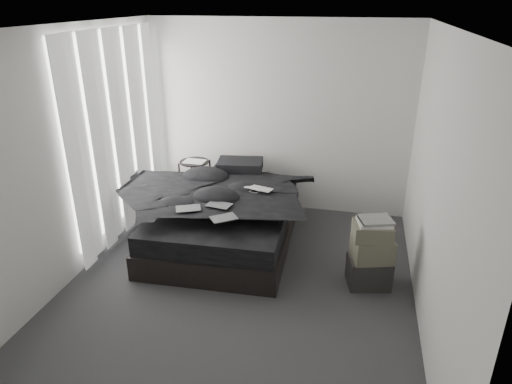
% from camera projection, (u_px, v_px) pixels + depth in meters
% --- Properties ---
extents(floor, '(3.60, 4.20, 0.01)m').
position_uv_depth(floor, '(239.00, 285.00, 4.86)').
color(floor, '#363639').
rests_on(floor, ground).
extents(ceiling, '(3.60, 4.20, 0.01)m').
position_uv_depth(ceiling, '(235.00, 27.00, 3.83)').
color(ceiling, white).
rests_on(ceiling, ground).
extents(wall_back, '(3.60, 0.01, 2.60)m').
position_uv_depth(wall_back, '(277.00, 118.00, 6.22)').
color(wall_back, silver).
rests_on(wall_back, ground).
extents(wall_front, '(3.60, 0.01, 2.60)m').
position_uv_depth(wall_front, '(135.00, 305.00, 2.46)').
color(wall_front, silver).
rests_on(wall_front, ground).
extents(wall_left, '(0.01, 4.20, 2.60)m').
position_uv_depth(wall_left, '(69.00, 158.00, 4.71)').
color(wall_left, silver).
rests_on(wall_left, ground).
extents(wall_right, '(0.01, 4.20, 2.60)m').
position_uv_depth(wall_right, '(436.00, 188.00, 3.97)').
color(wall_right, silver).
rests_on(wall_right, ground).
extents(window_left, '(0.02, 2.00, 2.30)m').
position_uv_depth(window_left, '(114.00, 130.00, 5.50)').
color(window_left, white).
rests_on(window_left, wall_left).
extents(curtain_left, '(0.06, 2.12, 2.48)m').
position_uv_depth(curtain_left, '(119.00, 136.00, 5.51)').
color(curtain_left, white).
rests_on(curtain_left, wall_left).
extents(bed, '(1.69, 2.18, 0.29)m').
position_uv_depth(bed, '(225.00, 230.00, 5.69)').
color(bed, black).
rests_on(bed, floor).
extents(mattress, '(1.62, 2.12, 0.23)m').
position_uv_depth(mattress, '(225.00, 212.00, 5.59)').
color(mattress, black).
rests_on(mattress, bed).
extents(duvet, '(1.64, 1.87, 0.25)m').
position_uv_depth(duvet, '(223.00, 196.00, 5.45)').
color(duvet, black).
rests_on(duvet, mattress).
extents(pillow_lower, '(0.66, 0.46, 0.14)m').
position_uv_depth(pillow_lower, '(236.00, 174.00, 6.27)').
color(pillow_lower, black).
rests_on(pillow_lower, mattress).
extents(pillow_upper, '(0.65, 0.49, 0.13)m').
position_uv_depth(pillow_upper, '(240.00, 165.00, 6.18)').
color(pillow_upper, black).
rests_on(pillow_upper, pillow_lower).
extents(laptop, '(0.39, 0.30, 0.03)m').
position_uv_depth(laptop, '(257.00, 184.00, 5.42)').
color(laptop, silver).
rests_on(laptop, duvet).
extents(comic_a, '(0.32, 0.27, 0.01)m').
position_uv_depth(comic_a, '(188.00, 202.00, 4.98)').
color(comic_a, black).
rests_on(comic_a, duvet).
extents(comic_b, '(0.29, 0.22, 0.01)m').
position_uv_depth(comic_b, '(219.00, 198.00, 5.06)').
color(comic_b, black).
rests_on(comic_b, duvet).
extents(comic_c, '(0.32, 0.30, 0.01)m').
position_uv_depth(comic_c, '(224.00, 210.00, 4.76)').
color(comic_c, black).
rests_on(comic_c, duvet).
extents(side_stand, '(0.48, 0.48, 0.74)m').
position_uv_depth(side_stand, '(196.00, 187.00, 6.41)').
color(side_stand, black).
rests_on(side_stand, floor).
extents(papers, '(0.29, 0.22, 0.01)m').
position_uv_depth(papers, '(194.00, 162.00, 6.25)').
color(papers, white).
rests_on(papers, side_stand).
extents(floor_books, '(0.18, 0.21, 0.12)m').
position_uv_depth(floor_books, '(149.00, 232.00, 5.82)').
color(floor_books, black).
rests_on(floor_books, floor).
extents(box_lower, '(0.49, 0.42, 0.32)m').
position_uv_depth(box_lower, '(369.00, 272.00, 4.82)').
color(box_lower, black).
rests_on(box_lower, floor).
extents(box_mid, '(0.47, 0.42, 0.24)m').
position_uv_depth(box_mid, '(372.00, 249.00, 4.70)').
color(box_mid, '#555243').
rests_on(box_mid, box_lower).
extents(box_upper, '(0.43, 0.37, 0.17)m').
position_uv_depth(box_upper, '(372.00, 231.00, 4.63)').
color(box_upper, '#555243').
rests_on(box_upper, box_mid).
extents(art_book_white, '(0.38, 0.33, 0.03)m').
position_uv_depth(art_book_white, '(374.00, 222.00, 4.59)').
color(art_book_white, silver).
rests_on(art_book_white, box_upper).
extents(art_book_snake, '(0.38, 0.34, 0.03)m').
position_uv_depth(art_book_snake, '(376.00, 220.00, 4.56)').
color(art_book_snake, silver).
rests_on(art_book_snake, art_book_white).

